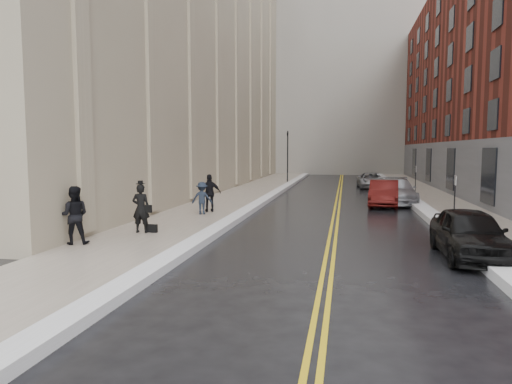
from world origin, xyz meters
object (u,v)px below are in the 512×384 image
at_px(car_silver_near, 396,191).
at_px(car_maroon, 384,193).
at_px(car_silver_far, 371,180).
at_px(pedestrian_a, 74,215).
at_px(pedestrian_b, 202,198).
at_px(car_black, 470,234).
at_px(pedestrian_main, 141,208).
at_px(pedestrian_c, 210,193).

bearing_deg(car_silver_near, car_maroon, -121.03).
bearing_deg(car_maroon, car_silver_far, 95.70).
bearing_deg(car_silver_far, pedestrian_a, -116.23).
bearing_deg(pedestrian_b, car_maroon, -151.18).
height_order(car_maroon, car_silver_far, car_maroon).
distance_m(car_black, pedestrian_main, 11.78).
bearing_deg(car_silver_far, car_silver_near, -89.13).
height_order(car_silver_far, pedestrian_c, pedestrian_c).
height_order(car_black, pedestrian_c, pedestrian_c).
bearing_deg(pedestrian_c, car_silver_far, -138.62).
height_order(car_black, car_maroon, car_black).
bearing_deg(pedestrian_b, car_silver_far, -121.07).
xyz_separation_m(car_silver_far, pedestrian_main, (-10.09, -24.88, 0.43)).
distance_m(car_silver_far, pedestrian_b, 21.63).
bearing_deg(car_silver_near, pedestrian_main, -129.59).
relative_size(pedestrian_b, pedestrian_c, 0.83).
distance_m(car_silver_near, pedestrian_a, 19.93).
bearing_deg(pedestrian_a, car_maroon, -150.02).
relative_size(pedestrian_a, pedestrian_b, 1.23).
height_order(car_maroon, pedestrian_main, pedestrian_main).
bearing_deg(pedestrian_c, pedestrian_a, 53.81).
relative_size(car_maroon, pedestrian_c, 2.41).
distance_m(pedestrian_main, pedestrian_a, 2.79).
bearing_deg(pedestrian_b, pedestrian_a, 69.64).
height_order(car_silver_near, pedestrian_b, pedestrian_b).
xyz_separation_m(car_black, car_maroon, (-1.56, 13.17, -0.01)).
relative_size(car_silver_far, pedestrian_a, 2.42).
xyz_separation_m(pedestrian_main, pedestrian_c, (0.89, 6.34, 0.02)).
relative_size(car_maroon, car_silver_far, 0.97).
height_order(car_silver_near, pedestrian_main, pedestrian_main).
bearing_deg(car_silver_near, car_silver_far, 94.69).
bearing_deg(pedestrian_b, car_silver_near, -148.10).
height_order(car_silver_near, pedestrian_c, pedestrian_c).
bearing_deg(pedestrian_c, car_silver_near, -168.05).
height_order(car_silver_near, pedestrian_a, pedestrian_a).
bearing_deg(car_maroon, pedestrian_c, -144.06).
distance_m(car_silver_far, pedestrian_main, 26.85).
relative_size(car_black, car_maroon, 0.98).
bearing_deg(car_silver_near, pedestrian_b, -142.35).
bearing_deg(car_silver_near, pedestrian_a, -127.93).
relative_size(car_silver_far, pedestrian_c, 2.47).
height_order(car_maroon, pedestrian_a, pedestrian_a).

